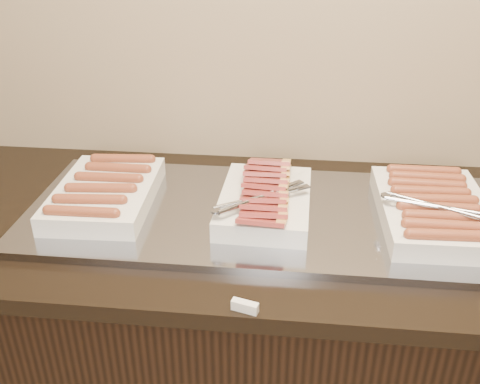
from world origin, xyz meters
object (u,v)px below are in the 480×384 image
object	(u,v)px
dish_left	(106,192)
dish_right	(434,209)
counter	(257,348)
warming_tray	(265,214)
dish_center	(265,199)

from	to	relation	value
dish_left	dish_right	size ratio (longest dim) A/B	0.95
counter	dish_left	size ratio (longest dim) A/B	5.62
warming_tray	dish_right	xyz separation A→B (m)	(0.41, -0.00, 0.04)
warming_tray	dish_right	bearing A→B (deg)	-0.48
dish_center	dish_right	xyz separation A→B (m)	(0.41, 0.00, -0.00)
dish_left	dish_right	distance (m)	0.82
counter	dish_right	size ratio (longest dim) A/B	5.31
counter	dish_center	world-z (taller)	dish_center
dish_center	dish_right	distance (m)	0.41
counter	dish_right	bearing A→B (deg)	-0.47
warming_tray	dish_center	xyz separation A→B (m)	(-0.00, -0.00, 0.05)
warming_tray	dish_left	size ratio (longest dim) A/B	3.27
dish_left	dish_right	xyz separation A→B (m)	(0.82, -0.00, 0.00)
counter	dish_right	distance (m)	0.66
warming_tray	dish_left	world-z (taller)	dish_left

